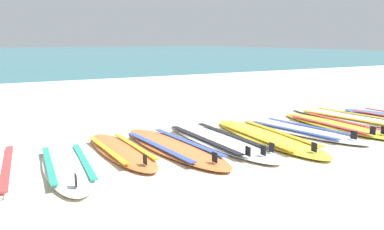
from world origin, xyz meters
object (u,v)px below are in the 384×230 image
(surfboard_2, at_px, (67,165))
(surfboard_5, at_px, (218,140))
(surfboard_6, at_px, (266,137))
(surfboard_8, at_px, (335,125))
(surfboard_4, at_px, (173,147))
(surfboard_9, at_px, (355,119))
(surfboard_3, at_px, (121,150))
(surfboard_7, at_px, (300,130))

(surfboard_2, bearing_deg, surfboard_5, 4.30)
(surfboard_6, distance_m, surfboard_8, 1.45)
(surfboard_4, relative_size, surfboard_9, 0.89)
(surfboard_8, relative_size, surfboard_9, 0.85)
(surfboard_3, bearing_deg, surfboard_6, -8.72)
(surfboard_9, bearing_deg, surfboard_2, -177.12)
(surfboard_7, relative_size, surfboard_9, 0.85)
(surfboard_3, distance_m, surfboard_4, 0.65)
(surfboard_4, height_order, surfboard_5, same)
(surfboard_7, distance_m, surfboard_9, 1.48)
(surfboard_7, height_order, surfboard_8, same)
(surfboard_3, xyz_separation_m, surfboard_6, (2.00, -0.31, -0.00))
(surfboard_2, xyz_separation_m, surfboard_3, (0.71, 0.28, 0.00))
(surfboard_4, xyz_separation_m, surfboard_7, (2.07, -0.10, 0.00))
(surfboard_3, xyz_separation_m, surfboard_4, (0.63, -0.15, -0.00))
(surfboard_3, bearing_deg, surfboard_2, -158.15)
(surfboard_3, height_order, surfboard_6, same)
(surfboard_4, height_order, surfboard_9, same)
(surfboard_8, bearing_deg, surfboard_4, 178.24)
(surfboard_3, height_order, surfboard_7, same)
(surfboard_2, xyz_separation_m, surfboard_8, (4.16, 0.05, 0.00))
(surfboard_6, relative_size, surfboard_8, 1.13)
(surfboard_2, height_order, surfboard_6, same)
(surfboard_4, xyz_separation_m, surfboard_6, (1.37, -0.16, -0.00))
(surfboard_9, bearing_deg, surfboard_5, -178.13)
(surfboard_8, bearing_deg, surfboard_5, 177.17)
(surfboard_6, height_order, surfboard_8, same)
(surfboard_7, bearing_deg, surfboard_3, 174.72)
(surfboard_3, xyz_separation_m, surfboard_7, (2.70, -0.25, -0.00))
(surfboard_2, distance_m, surfboard_7, 3.40)
(surfboard_7, distance_m, surfboard_8, 0.76)
(surfboard_9, bearing_deg, surfboard_7, -171.77)
(surfboard_5, xyz_separation_m, surfboard_8, (2.14, -0.11, 0.00))
(surfboard_6, bearing_deg, surfboard_2, 179.49)
(surfboard_5, xyz_separation_m, surfboard_9, (2.84, 0.09, -0.00))
(surfboard_5, bearing_deg, surfboard_2, -175.70)
(surfboard_5, relative_size, surfboard_6, 0.98)
(surfboard_7, bearing_deg, surfboard_6, -175.24)
(surfboard_8, xyz_separation_m, surfboard_9, (0.70, 0.20, -0.00))
(surfboard_4, height_order, surfboard_8, same)
(surfboard_2, relative_size, surfboard_7, 0.91)
(surfboard_2, bearing_deg, surfboard_4, 5.70)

